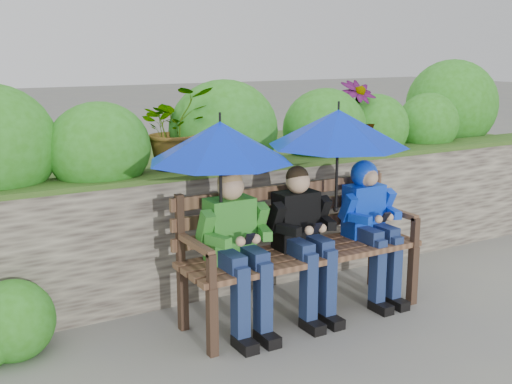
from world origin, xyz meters
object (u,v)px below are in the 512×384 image
boy_right (370,217)px  umbrella_left (220,142)px  park_bench (297,241)px  boy_left (237,243)px  boy_middle (303,233)px  umbrella_right (338,128)px

boy_right → umbrella_left: (-1.30, 0.01, 0.68)m
park_bench → boy_left: size_ratio=1.61×
boy_left → boy_middle: (0.55, 0.00, -0.01)m
boy_left → boy_right: size_ratio=1.04×
park_bench → umbrella_right: umbrella_right is taller
boy_right → umbrella_left: umbrella_left is taller
boy_right → umbrella_right: (-0.30, 0.05, 0.71)m
boy_middle → umbrella_left: 0.97m
boy_left → umbrella_left: umbrella_left is taller
boy_left → boy_right: (1.20, 0.02, 0.02)m
boy_middle → boy_right: bearing=1.3°
park_bench → umbrella_left: umbrella_left is taller
umbrella_left → park_bench: bearing=5.0°
boy_right → boy_left: bearing=-179.2°
boy_left → boy_middle: boy_left is taller
boy_middle → umbrella_left: bearing=177.5°
boy_middle → umbrella_right: 0.82m
boy_right → umbrella_left: 1.47m
boy_left → umbrella_right: (0.90, 0.07, 0.73)m
umbrella_left → umbrella_right: umbrella_right is taller
boy_middle → umbrella_left: umbrella_left is taller
boy_middle → boy_left: bearing=-179.7°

